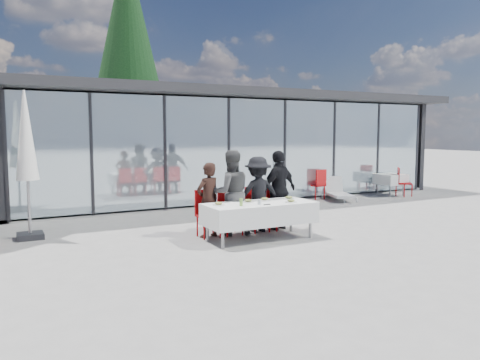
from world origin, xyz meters
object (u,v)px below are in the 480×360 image
object	(u,v)px
plate_extra	(291,201)
spare_table_right	(390,179)
spare_chair_b	(319,183)
dining_table	(260,213)
plate_b	(248,201)
plate_c	(265,199)
diner_chair_c	(256,207)
diner_c	(258,194)
juice_bottle	(241,202)
spare_chair_a	(402,181)
diner_a	(208,200)
diner_chair_a	(207,211)
plate_d	(289,198)
folded_eyeglasses	(267,205)
diner_chair_d	(277,205)
lounger	(337,192)
diner_d	(279,190)
market_umbrella	(26,144)
conifer_tree	(128,46)
diner_chair_b	(229,209)
diner_b	(231,193)
plate_a	(219,204)

from	to	relation	value
plate_extra	spare_table_right	world-z (taller)	plate_extra
plate_extra	spare_chair_b	size ratio (longest dim) A/B	0.25
dining_table	plate_b	bearing A→B (deg)	139.51
plate_c	diner_chair_c	bearing A→B (deg)	78.48
diner_c	spare_table_right	world-z (taller)	diner_c
juice_bottle	spare_chair_a	size ratio (longest dim) A/B	0.15
dining_table	diner_a	size ratio (longest dim) A/B	1.46
diner_chair_a	plate_d	xyz separation A→B (m)	(1.64, -0.59, 0.24)
dining_table	folded_eyeglasses	xyz separation A→B (m)	(-0.01, -0.31, 0.22)
diner_a	plate_c	world-z (taller)	diner_a
diner_chair_d	plate_d	distance (m)	0.65
plate_extra	lounger	world-z (taller)	plate_extra
plate_b	plate_c	xyz separation A→B (m)	(0.42, 0.05, 0.00)
plate_c	diner_d	bearing A→B (deg)	35.54
spare_chair_a	market_umbrella	size ratio (longest dim) A/B	0.33
diner_d	conifer_tree	xyz separation A→B (m)	(-0.04, 12.48, 5.10)
diner_chair_a	diner_chair_c	world-z (taller)	same
diner_chair_b	plate_b	xyz separation A→B (m)	(0.13, -0.59, 0.24)
diner_chair_a	diner_chair_d	bearing A→B (deg)	0.00
juice_bottle	spare_table_right	distance (m)	8.76
diner_chair_c	diner_chair_d	world-z (taller)	same
plate_c	spare_table_right	distance (m)	7.91
plate_extra	diner_c	bearing A→B (deg)	104.16
diner_b	diner_chair_b	world-z (taller)	diner_b
conifer_tree	folded_eyeglasses	bearing A→B (deg)	-93.69
diner_a	spare_table_right	size ratio (longest dim) A/B	1.80
folded_eyeglasses	spare_chair_b	bearing A→B (deg)	43.50
spare_chair_b	market_umbrella	distance (m)	8.98
folded_eyeglasses	spare_table_right	distance (m)	8.36
spare_table_right	diner_chair_b	bearing A→B (deg)	-159.21
diner_b	plate_c	distance (m)	0.73
conifer_tree	plate_c	bearing A→B (deg)	-92.73
diner_chair_c	plate_d	size ratio (longest dim) A/B	3.94
plate_d	conifer_tree	xyz separation A→B (m)	(0.05, 13.00, 5.21)
diner_a	diner_chair_b	world-z (taller)	diner_a
spare_chair_b	diner_d	bearing A→B (deg)	-137.51
diner_c	diner_chair_c	world-z (taller)	diner_c
diner_a	plate_d	bearing A→B (deg)	145.68
diner_c	juice_bottle	xyz separation A→B (m)	(-0.87, -0.86, 0.00)
plate_a	spare_table_right	bearing A→B (deg)	23.44
diner_c	plate_a	distance (m)	1.35
plate_d	lounger	size ratio (longest dim) A/B	0.17
plate_extra	lounger	bearing A→B (deg)	41.44
plate_d	juice_bottle	size ratio (longest dim) A/B	1.66
diner_chair_c	diner_b	bearing A→B (deg)	-173.74
plate_extra	spare_table_right	distance (m)	7.82
diner_d	plate_a	xyz separation A→B (m)	(-1.76, -0.58, -0.11)
plate_a	conifer_tree	size ratio (longest dim) A/B	0.02
plate_a	diner_a	bearing A→B (deg)	86.60
diner_chair_a	spare_chair_a	xyz separation A→B (m)	(8.34, 2.57, 0.00)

